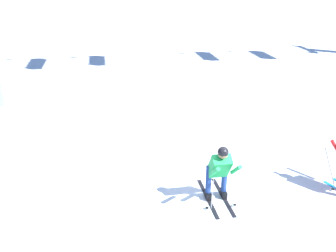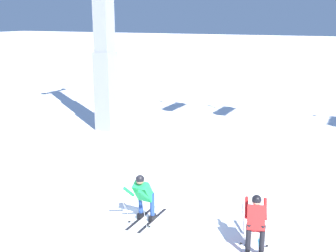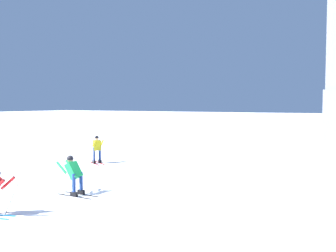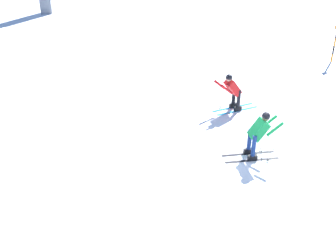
# 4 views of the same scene
# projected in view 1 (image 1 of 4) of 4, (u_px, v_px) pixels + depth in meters

# --- Properties ---
(ground_plane) EXTENTS (260.00, 260.00, 0.00)m
(ground_plane) POSITION_uv_depth(u_px,v_px,m) (226.00, 203.00, 8.73)
(ground_plane) COLOR white
(skier_carving_main) EXTENTS (0.71, 1.68, 1.61)m
(skier_carving_main) POSITION_uv_depth(u_px,v_px,m) (220.00, 169.00, 8.44)
(skier_carving_main) COLOR black
(skier_carving_main) RESTS_ON ground_plane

